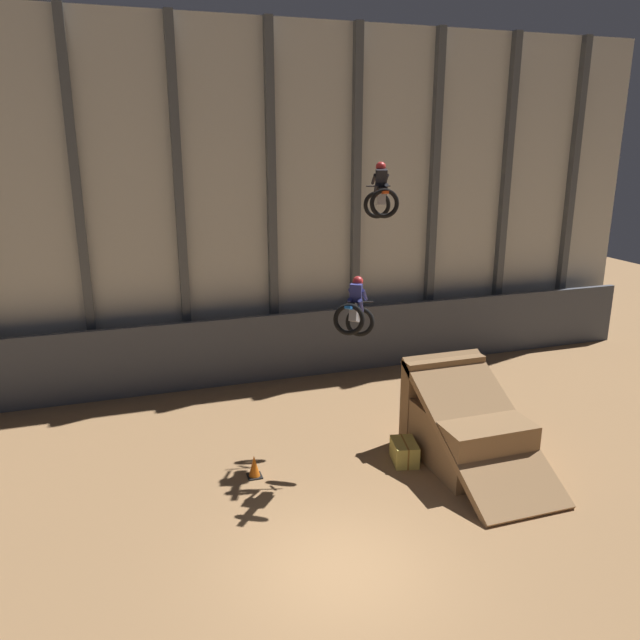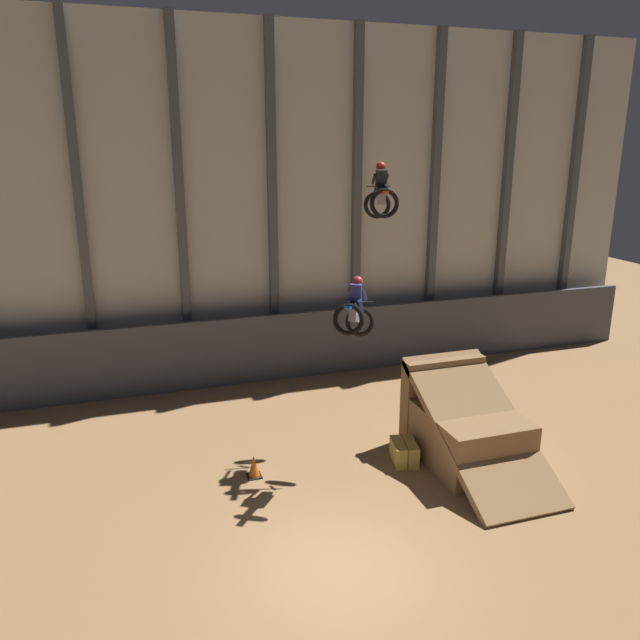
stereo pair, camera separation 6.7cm
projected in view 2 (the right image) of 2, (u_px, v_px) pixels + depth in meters
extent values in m
plane|color=#9E754C|center=(340.00, 570.00, 12.13)|extent=(60.00, 60.00, 0.00)
cube|color=beige|center=(227.00, 208.00, 20.68)|extent=(32.00, 0.12, 11.80)
cube|color=#4C5156|center=(80.00, 213.00, 19.12)|extent=(0.28, 0.28, 11.80)
cube|color=#4C5156|center=(181.00, 210.00, 20.04)|extent=(0.28, 0.28, 11.80)
cube|color=#4C5156|center=(272.00, 207.00, 20.95)|extent=(0.28, 0.28, 11.80)
cube|color=#4C5156|center=(357.00, 204.00, 21.86)|extent=(0.28, 0.28, 11.80)
cube|color=#4C5156|center=(434.00, 201.00, 22.78)|extent=(0.28, 0.28, 11.80)
cube|color=#4C5156|center=(505.00, 199.00, 23.69)|extent=(0.28, 0.28, 11.80)
cube|color=#4C5156|center=(572.00, 197.00, 24.61)|extent=(0.28, 0.28, 11.80)
cube|color=#474C56|center=(237.00, 351.00, 21.14)|extent=(31.36, 0.20, 2.34)
cube|color=#966F48|center=(465.00, 434.00, 16.17)|extent=(2.27, 3.06, 1.42)
cube|color=olive|center=(442.00, 399.00, 17.21)|extent=(2.31, 0.50, 2.36)
cube|color=#9E754C|center=(480.00, 428.00, 15.44)|extent=(2.31, 4.47, 2.54)
torus|color=black|center=(360.00, 322.00, 15.49)|extent=(0.79, 0.68, 0.73)
torus|color=black|center=(348.00, 319.00, 14.14)|extent=(0.79, 0.68, 0.73)
cube|color=#B7B7BC|center=(354.00, 316.00, 14.77)|extent=(0.47, 0.58, 0.43)
cube|color=blue|center=(356.00, 308.00, 14.94)|extent=(0.44, 0.52, 0.36)
cube|color=black|center=(353.00, 306.00, 14.55)|extent=(0.45, 0.56, 0.29)
cube|color=blue|center=(349.00, 308.00, 14.05)|extent=(0.31, 0.38, 0.17)
cylinder|color=#B7B7BC|center=(359.00, 312.00, 15.32)|extent=(0.26, 0.36, 0.46)
cylinder|color=black|center=(360.00, 302.00, 15.29)|extent=(0.65, 0.21, 0.04)
cube|color=navy|center=(356.00, 295.00, 14.75)|extent=(0.33, 0.30, 0.50)
sphere|color=red|center=(358.00, 282.00, 14.86)|extent=(0.40, 0.42, 0.33)
cylinder|color=navy|center=(350.00, 305.00, 14.83)|extent=(0.28, 0.35, 0.40)
cylinder|color=navy|center=(360.00, 306.00, 14.77)|extent=(0.28, 0.35, 0.40)
cylinder|color=navy|center=(351.00, 294.00, 15.02)|extent=(0.32, 0.43, 0.38)
cylinder|color=navy|center=(364.00, 295.00, 14.95)|extent=(0.32, 0.43, 0.38)
torus|color=black|center=(377.00, 205.00, 16.74)|extent=(0.76, 0.39, 0.74)
torus|color=black|center=(384.00, 203.00, 15.36)|extent=(0.76, 0.39, 0.74)
cube|color=#B7B7BC|center=(381.00, 199.00, 15.98)|extent=(0.33, 0.58, 0.34)
cube|color=#E54C19|center=(380.00, 192.00, 16.12)|extent=(0.32, 0.50, 0.29)
cube|color=black|center=(382.00, 190.00, 15.72)|extent=(0.31, 0.59, 0.19)
cube|color=#E54C19|center=(385.00, 192.00, 15.22)|extent=(0.24, 0.39, 0.10)
cylinder|color=#B7B7BC|center=(378.00, 195.00, 16.52)|extent=(0.14, 0.32, 0.51)
cylinder|color=black|center=(378.00, 186.00, 16.45)|extent=(0.66, 0.14, 0.04)
cube|color=black|center=(381.00, 179.00, 15.87)|extent=(0.34, 0.34, 0.53)
sphere|color=red|center=(381.00, 167.00, 15.92)|extent=(0.33, 0.35, 0.29)
cylinder|color=black|center=(376.00, 190.00, 15.97)|extent=(0.21, 0.40, 0.36)
cylinder|color=black|center=(386.00, 190.00, 15.98)|extent=(0.21, 0.40, 0.36)
cylinder|color=black|center=(374.00, 179.00, 16.10)|extent=(0.22, 0.50, 0.31)
cylinder|color=black|center=(386.00, 179.00, 16.11)|extent=(0.22, 0.50, 0.31)
cube|color=black|center=(254.00, 476.00, 15.50)|extent=(0.36, 0.36, 0.03)
cone|color=orange|center=(254.00, 465.00, 15.42)|extent=(0.28, 0.28, 0.55)
cube|color=#CCB751|center=(404.00, 452.00, 16.14)|extent=(0.79, 1.01, 0.56)
cube|color=#996623|center=(404.00, 452.00, 16.14)|extent=(0.24, 0.90, 0.57)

